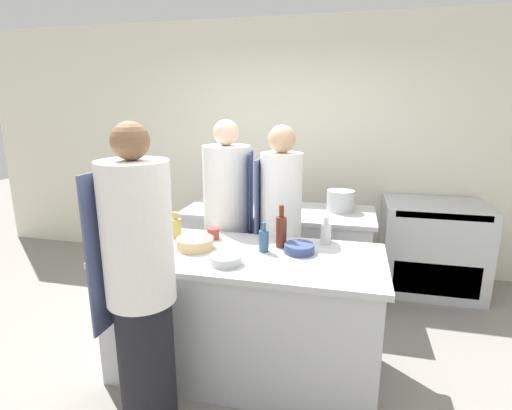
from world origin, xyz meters
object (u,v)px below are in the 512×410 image
bottle_vinegar (137,238)px  cup (213,233)px  chef_at_stove (228,225)px  oven_range (432,247)px  chef_at_prep_near (141,287)px  bowl_prep_small (299,248)px  bowl_mixing_large (226,260)px  bottle_olive_oil (281,231)px  bottle_sauce (264,240)px  chef_at_pass_far (280,234)px  stockpot (340,201)px  bottle_cooking_oil (326,233)px  bottle_wine (176,227)px  bowl_ceramic_blue (195,243)px

bottle_vinegar → cup: bearing=41.2°
chef_at_stove → oven_range: bearing=110.0°
chef_at_prep_near → bowl_prep_small: 1.07m
bowl_prep_small → cup: (-0.67, 0.14, 0.01)m
chef_at_stove → bowl_mixing_large: (0.26, -0.85, 0.05)m
bottle_vinegar → bowl_mixing_large: size_ratio=1.17×
bottle_olive_oil → bottle_sauce: size_ratio=1.48×
cup → chef_at_pass_far: bearing=33.4°
cup → stockpot: stockpot is taller
chef_at_pass_far → bottle_cooking_oil: size_ratio=9.00×
oven_range → bottle_cooking_oil: (-1.00, -1.39, 0.51)m
bottle_wine → bottle_cooking_oil: (1.11, 0.13, -0.00)m
bottle_wine → bowl_prep_small: size_ratio=0.97×
oven_range → cup: 2.40m
chef_at_pass_far → bottle_olive_oil: chef_at_pass_far is taller
bowl_mixing_large → bowl_ceramic_blue: bowl_ceramic_blue is taller
cup → bottle_wine: bearing=-171.6°
bottle_sauce → bowl_ceramic_blue: size_ratio=0.80×
chef_at_stove → cup: (0.01, -0.41, 0.06)m
stockpot → bowl_ceramic_blue: bearing=-126.8°
oven_range → bowl_prep_small: size_ratio=4.79×
bowl_mixing_large → cup: cup is taller
chef_at_prep_near → bowl_ceramic_blue: bearing=-3.2°
chef_at_prep_near → bowl_prep_small: (0.77, 0.74, 0.03)m
bottle_vinegar → bowl_ceramic_blue: bottle_vinegar is taller
oven_range → bottle_wine: 2.65m
bottle_cooking_oil → stockpot: (0.07, 0.95, 0.02)m
bottle_cooking_oil → bowl_ceramic_blue: 0.94m
bottle_vinegar → chef_at_pass_far: bearing=37.4°
bottle_wine → bottle_cooking_oil: size_ratio=1.03×
chef_at_prep_near → bowl_prep_small: size_ratio=8.79×
bowl_mixing_large → bottle_vinegar: bearing=173.1°
bowl_prep_small → chef_at_prep_near: bearing=-136.4°
bottle_cooking_oil → bottle_olive_oil: bearing=-153.8°
chef_at_pass_far → bowl_mixing_large: (-0.21, -0.75, 0.05)m
bottle_wine → bottle_sauce: (0.71, -0.13, 0.00)m
chef_at_prep_near → bottle_sauce: bearing=-35.2°
bowl_ceramic_blue → cup: size_ratio=2.84×
bottle_sauce → bowl_mixing_large: size_ratio=1.01×
bottle_cooking_oil → oven_range: bearing=54.3°
bottle_sauce → cup: 0.46m
chef_at_prep_near → bowl_ceramic_blue: size_ratio=7.01×
bottle_vinegar → bottle_cooking_oil: size_ratio=1.23×
oven_range → chef_at_prep_near: 3.08m
chef_at_pass_far → bottle_vinegar: size_ratio=7.32×
chef_at_stove → bowl_ceramic_blue: 0.64m
oven_range → bottle_sauce: size_ratio=4.79×
bottle_cooking_oil → bowl_ceramic_blue: (-0.88, -0.32, -0.04)m
bottle_olive_oil → stockpot: bearing=71.3°
bottle_vinegar → stockpot: size_ratio=0.93×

